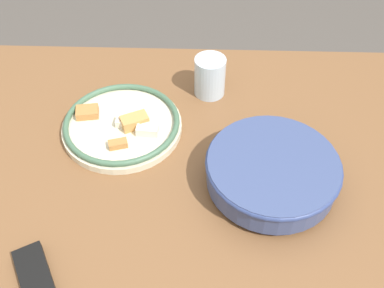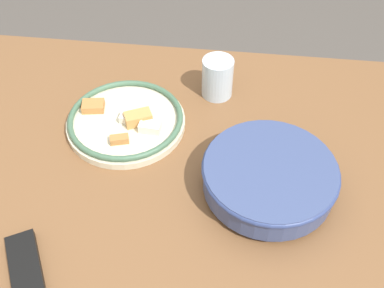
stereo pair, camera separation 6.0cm
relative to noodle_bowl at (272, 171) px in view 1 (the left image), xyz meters
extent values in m
cube|color=brown|center=(0.30, -0.04, -0.06)|extent=(1.52, 0.92, 0.04)
cylinder|color=brown|center=(-0.39, -0.43, -0.44)|extent=(0.06, 0.06, 0.71)
cylinder|color=#384775|center=(0.00, 0.00, -0.04)|extent=(0.12, 0.12, 0.01)
cylinder|color=#384775|center=(0.00, 0.00, 0.00)|extent=(0.28, 0.28, 0.06)
cylinder|color=#9E4C1E|center=(0.00, 0.00, 0.00)|extent=(0.25, 0.25, 0.05)
torus|color=navy|center=(0.00, 0.00, 0.02)|extent=(0.28, 0.28, 0.01)
cylinder|color=beige|center=(0.34, -0.16, -0.04)|extent=(0.29, 0.29, 0.02)
torus|color=#42664C|center=(0.34, -0.16, -0.02)|extent=(0.28, 0.28, 0.01)
cube|color=tan|center=(0.31, -0.15, -0.01)|extent=(0.07, 0.06, 0.03)
cube|color=silver|center=(0.33, -0.15, -0.02)|extent=(0.05, 0.03, 0.02)
cube|color=#B2753D|center=(0.43, -0.19, -0.02)|extent=(0.06, 0.05, 0.02)
cube|color=#B2753D|center=(0.29, -0.16, -0.02)|extent=(0.04, 0.05, 0.02)
cube|color=silver|center=(0.28, -0.13, -0.02)|extent=(0.05, 0.04, 0.02)
cube|color=#B2753D|center=(0.34, -0.08, -0.02)|extent=(0.05, 0.03, 0.02)
cube|color=black|center=(0.44, 0.26, -0.03)|extent=(0.13, 0.18, 0.02)
cylinder|color=silver|center=(0.13, -0.30, 0.01)|extent=(0.08, 0.08, 0.10)
camera|label=1|loc=(0.15, 0.61, 0.73)|focal=42.00mm
camera|label=2|loc=(0.09, 0.60, 0.73)|focal=42.00mm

